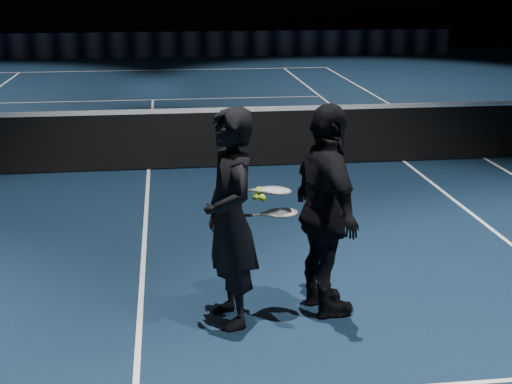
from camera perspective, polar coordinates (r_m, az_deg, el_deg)
The scene contains 10 objects.
floor at distance 11.21m, azimuth -8.58°, elevation 1.77°, with size 36.00×36.00×0.00m, color black.
court_lines at distance 11.21m, azimuth -8.58°, elevation 1.79°, with size 10.98×23.78×0.01m, color white, non-canonical shape.
net_mesh at distance 11.10m, azimuth -8.68°, elevation 4.01°, with size 12.80×0.02×0.86m, color black.
net_tape at distance 11.01m, azimuth -8.79°, elevation 6.37°, with size 12.80×0.03×0.07m, color white.
sponsor_backdrop at distance 26.44m, azimuth -8.09°, elevation 11.59°, with size 22.00×0.15×0.90m, color black.
player_a at distance 6.01m, azimuth -2.09°, elevation -2.16°, with size 0.69×0.45×1.90m, color black.
player_b at distance 6.21m, azimuth 5.64°, elevation -1.59°, with size 1.11×0.46×1.90m, color black.
racket_lower at distance 6.10m, azimuth 2.07°, elevation -1.67°, with size 0.68×0.22×0.03m, color black, non-canonical shape.
racket_upper at distance 6.07m, azimuth 1.53°, elevation 0.12°, with size 0.68×0.22×0.03m, color black, non-canonical shape.
tennis_balls at distance 6.01m, azimuth 0.27°, elevation -0.26°, with size 0.12×0.10×0.12m, color #BAD62D, non-canonical shape.
Camera 1 is at (0.30, -10.82, 2.94)m, focal length 50.00 mm.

